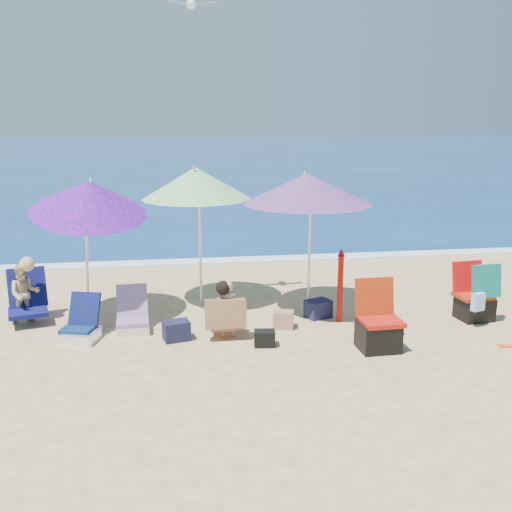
{
  "coord_description": "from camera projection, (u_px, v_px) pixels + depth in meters",
  "views": [
    {
      "loc": [
        -1.51,
        -7.23,
        3.1
      ],
      "look_at": [
        -0.3,
        1.0,
        1.1
      ],
      "focal_mm": 40.67,
      "sensor_mm": 36.0,
      "label": 1
    }
  ],
  "objects": [
    {
      "name": "ground",
      "position": [
        288.0,
        351.0,
        7.89
      ],
      "size": [
        120.0,
        120.0,
        0.0
      ],
      "color": "#D8BC84",
      "rests_on": "ground"
    },
    {
      "name": "sea",
      "position": [
        187.0,
        153.0,
        51.19
      ],
      "size": [
        120.0,
        80.0,
        0.12
      ],
      "color": "navy",
      "rests_on": "ground"
    },
    {
      "name": "foam",
      "position": [
        243.0,
        260.0,
        12.79
      ],
      "size": [
        120.0,
        0.5,
        0.04
      ],
      "color": "white",
      "rests_on": "ground"
    },
    {
      "name": "umbrella_turquoise",
      "position": [
        307.0,
        189.0,
        8.92
      ],
      "size": [
        2.58,
        2.58,
        2.3
      ],
      "color": "white",
      "rests_on": "ground"
    },
    {
      "name": "umbrella_striped",
      "position": [
        196.0,
        183.0,
        9.34
      ],
      "size": [
        2.27,
        2.27,
        2.36
      ],
      "color": "white",
      "rests_on": "ground"
    },
    {
      "name": "umbrella_blue",
      "position": [
        89.0,
        197.0,
        8.6
      ],
      "size": [
        2.21,
        2.25,
        2.37
      ],
      "color": "white",
      "rests_on": "ground"
    },
    {
      "name": "furled_umbrella",
      "position": [
        340.0,
        282.0,
        8.9
      ],
      "size": [
        0.14,
        0.19,
        1.15
      ],
      "color": "#B8170D",
      "rests_on": "ground"
    },
    {
      "name": "chair_navy",
      "position": [
        81.0,
        328.0,
        8.26
      ],
      "size": [
        0.59,
        0.7,
        0.63
      ],
      "color": "#0D284E",
      "rests_on": "ground"
    },
    {
      "name": "chair_rainbow",
      "position": [
        133.0,
        320.0,
        8.58
      ],
      "size": [
        0.5,
        0.6,
        0.65
      ],
      "color": "#DE4E5A",
      "rests_on": "ground"
    },
    {
      "name": "camp_chair_left",
      "position": [
        378.0,
        329.0,
        7.89
      ],
      "size": [
        0.58,
        0.57,
        0.95
      ],
      "color": "#B71B0D",
      "rests_on": "ground"
    },
    {
      "name": "camp_chair_right",
      "position": [
        475.0,
        299.0,
        9.01
      ],
      "size": [
        0.59,
        0.74,
        0.94
      ],
      "color": "#A4260B",
      "rests_on": "ground"
    },
    {
      "name": "person_center",
      "position": [
        226.0,
        310.0,
        8.26
      ],
      "size": [
        0.58,
        0.49,
        0.85
      ],
      "color": "tan",
      "rests_on": "ground"
    },
    {
      "name": "person_left",
      "position": [
        25.0,
        293.0,
        8.87
      ],
      "size": [
        0.71,
        0.83,
        1.04
      ],
      "color": "tan",
      "rests_on": "ground"
    },
    {
      "name": "bag_navy_a",
      "position": [
        176.0,
        331.0,
        8.24
      ],
      "size": [
        0.41,
        0.34,
        0.28
      ],
      "color": "#171833",
      "rests_on": "ground"
    },
    {
      "name": "bag_tan",
      "position": [
        283.0,
        320.0,
        8.71
      ],
      "size": [
        0.35,
        0.28,
        0.26
      ],
      "color": "#9E775A",
      "rests_on": "ground"
    },
    {
      "name": "bag_navy_b",
      "position": [
        318.0,
        309.0,
        9.17
      ],
      "size": [
        0.45,
        0.4,
        0.28
      ],
      "color": "#181B36",
      "rests_on": "ground"
    },
    {
      "name": "bag_black_b",
      "position": [
        265.0,
        338.0,
        8.03
      ],
      "size": [
        0.31,
        0.23,
        0.22
      ],
      "color": "black",
      "rests_on": "ground"
    },
    {
      "name": "orange_item",
      "position": [
        505.0,
        346.0,
        8.01
      ],
      "size": [
        0.2,
        0.11,
        0.03
      ],
      "color": "#FF481A",
      "rests_on": "ground"
    },
    {
      "name": "seagull",
      "position": [
        191.0,
        5.0,
        8.56
      ],
      "size": [
        0.72,
        0.33,
        0.12
      ],
      "color": "white"
    }
  ]
}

